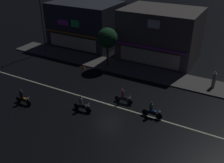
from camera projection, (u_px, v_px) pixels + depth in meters
The scene contains 13 objects.
ground_plane at pixel (109, 105), 24.94m from camera, with size 140.00×140.00×0.00m, color black.
lane_divider_stripe at pixel (109, 105), 24.94m from camera, with size 36.82×0.16×0.01m, color beige.
sidewalk_far at pixel (143, 72), 31.25m from camera, with size 38.76×3.62×0.14m, color #5B5954.
storefront_left_block at pixel (160, 34), 34.04m from camera, with size 9.65×7.55×6.56m.
storefront_center_block at pixel (86, 24), 39.03m from camera, with size 9.85×7.45×6.35m.
streetlamp_west at pixel (41, 20), 35.06m from camera, with size 0.44×1.64×7.73m.
pedestrian_on_sidewalk at pixel (214, 80), 27.37m from camera, with size 0.37×0.37×1.82m.
street_tree at pixel (107, 38), 31.09m from camera, with size 2.45×2.45×4.85m.
motorcycle_lead at pixel (82, 105), 23.76m from camera, with size 1.90×0.60×1.52m.
motorcycle_following at pixel (123, 97), 24.97m from camera, with size 1.90×0.60×1.52m.
motorcycle_opposite_lane at pixel (23, 98), 24.81m from camera, with size 1.90×0.60×1.52m.
motorcycle_trailing_far at pixel (152, 111), 22.88m from camera, with size 1.90×0.60×1.52m.
traffic_cone at pixel (84, 67), 32.17m from camera, with size 0.36×0.36×0.55m, color orange.
Camera 1 is at (10.42, -18.35, 13.48)m, focal length 41.72 mm.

